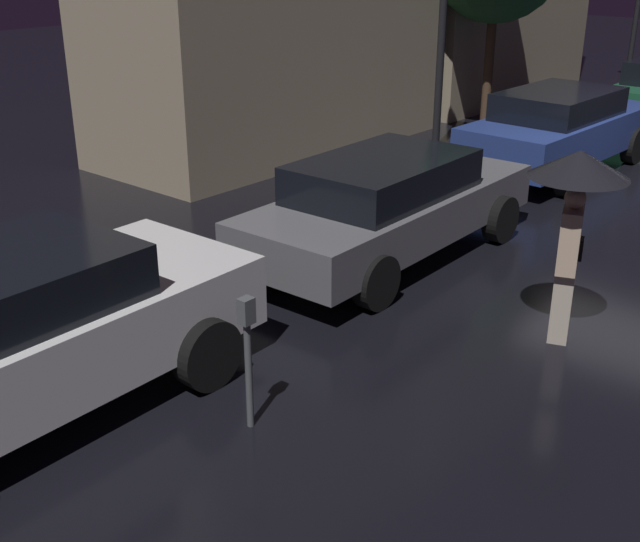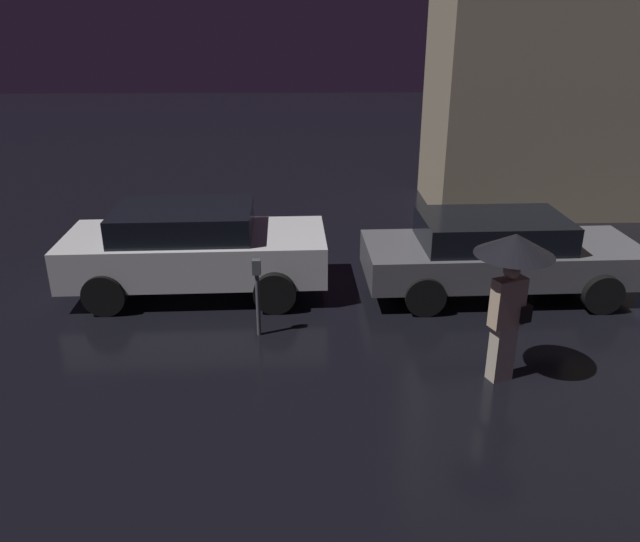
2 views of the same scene
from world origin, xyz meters
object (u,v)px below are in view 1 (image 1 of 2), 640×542
Objects in this scene: parked_car_white at (11,334)px; pedestrian_with_umbrella at (576,195)px; parked_car_grey at (388,204)px; parked_car_blue at (559,128)px; parking_meter at (248,348)px.

parked_car_white is 5.26m from pedestrian_with_umbrella.
pedestrian_with_umbrella is (-0.71, -2.70, 0.83)m from parked_car_grey.
parked_car_blue is 2.21× the size of pedestrian_with_umbrella.
pedestrian_with_umbrella reaches higher than parked_car_white.
parked_car_grey is (5.04, -0.19, -0.07)m from parked_car_white.
parked_car_blue is (10.30, -0.02, -0.03)m from parked_car_white.
parked_car_white is at bearing 176.43° from parked_car_grey.
pedestrian_with_umbrella is 3.51m from parking_meter.
parked_car_grey is 2.29× the size of pedestrian_with_umbrella.
parked_car_white is at bearing -54.68° from pedestrian_with_umbrella.
parking_meter is at bearing -56.00° from parked_car_white.
pedestrian_with_umbrella is (-5.97, -2.87, 0.78)m from parked_car_blue.
pedestrian_with_umbrella is at bearing -21.84° from parking_meter.
parked_car_blue is 6.67m from pedestrian_with_umbrella.
pedestrian_with_umbrella reaches higher than parking_meter.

